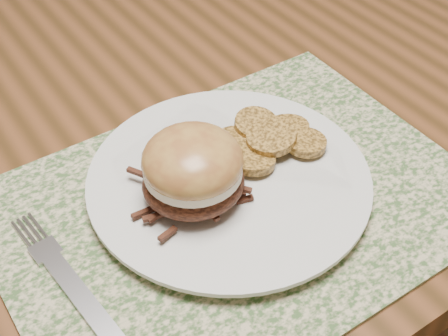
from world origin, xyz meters
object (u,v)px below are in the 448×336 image
(fork, at_px, (75,289))
(pork_sandwich, at_px, (193,170))
(dining_table, at_px, (86,143))
(dinner_plate, at_px, (229,181))

(fork, bearing_deg, pork_sandwich, 4.92)
(dining_table, height_order, dinner_plate, dinner_plate)
(dinner_plate, xyz_separation_m, pork_sandwich, (-0.04, -0.01, 0.04))
(pork_sandwich, height_order, fork, pork_sandwich)
(dinner_plate, relative_size, pork_sandwich, 2.41)
(dinner_plate, height_order, pork_sandwich, pork_sandwich)
(dinner_plate, relative_size, fork, 1.25)
(dining_table, distance_m, fork, 0.30)
(pork_sandwich, distance_m, fork, 0.14)
(dinner_plate, bearing_deg, fork, -170.78)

